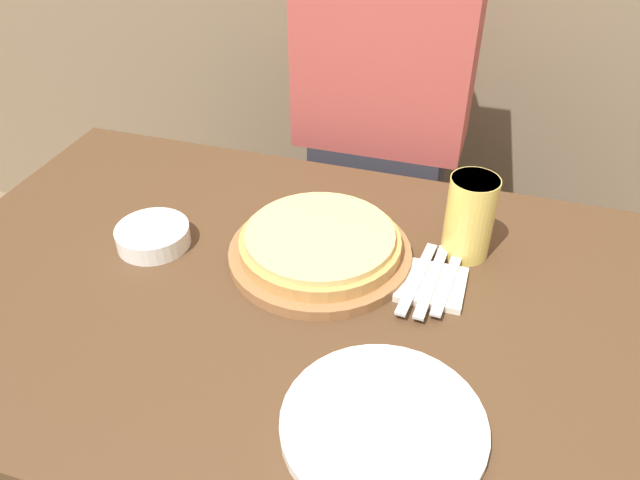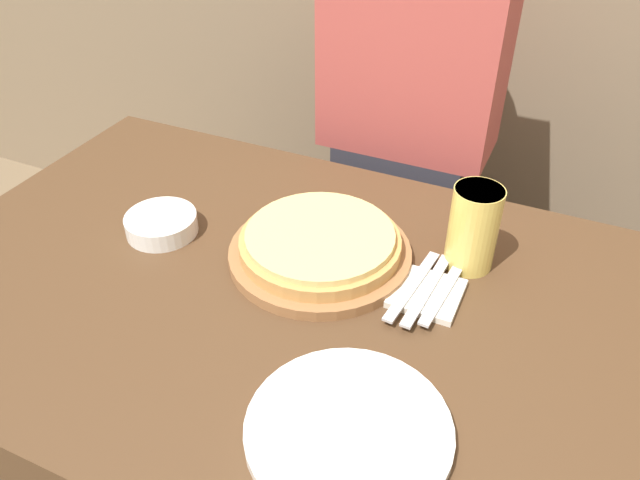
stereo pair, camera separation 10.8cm
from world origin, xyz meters
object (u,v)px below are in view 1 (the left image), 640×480
Objects in this scene: side_bowl at (153,236)px; spoon at (447,284)px; pizza_on_board at (320,247)px; beer_glass at (470,214)px; fork at (417,278)px; diner_person at (380,157)px; dinner_plate at (383,425)px; dinner_knife at (432,281)px.

spoon is at bearing 3.37° from side_bowl.
pizza_on_board is 0.23m from spoon.
beer_glass is 0.13m from spoon.
beer_glass reaches higher than side_bowl.
diner_person is at bearing 108.79° from fork.
dinner_plate is 2.05× the size of side_bowl.
side_bowl is 0.68× the size of dinner_knife.
dinner_plate is at bearing -97.53° from spoon.
dinner_plate is 0.30m from fork.
side_bowl is at bearing -176.46° from dinner_knife.
side_bowl is at bearing -170.51° from pizza_on_board.
fork is (0.18, -0.02, -0.01)m from pizza_on_board.
diner_person reaches higher than pizza_on_board.
beer_glass is 1.15× the size of side_bowl.
spoon is 0.13× the size of diner_person.
pizza_on_board is 1.65× the size of fork.
pizza_on_board is 1.65× the size of dinner_knife.
pizza_on_board is at bearing 9.49° from side_bowl.
diner_person is at bearing 113.46° from spoon.
beer_glass is 0.92× the size of spoon.
beer_glass is at bearing 70.42° from dinner_knife.
fork is at bearing -71.21° from diner_person.
beer_glass is 0.78× the size of dinner_knife.
dinner_plate is 0.86m from diner_person.
pizza_on_board reaches higher than spoon.
beer_glass is 0.56m from side_bowl.
pizza_on_board is 1.94× the size of spoon.
side_bowl is at bearing -117.65° from diner_person.
pizza_on_board reaches higher than side_bowl.
diner_person is (-0.21, 0.53, -0.09)m from dinner_knife.
pizza_on_board is at bearing 120.22° from dinner_plate.
pizza_on_board is at bearing 175.13° from spoon.
fork is (0.48, 0.03, -0.00)m from side_bowl.
side_bowl is 0.68× the size of fork.
dinner_plate is at bearing -88.04° from fork.
pizza_on_board is at bearing 174.52° from dinner_knife.
pizza_on_board is 2.11× the size of beer_glass.
diner_person is (-0.23, 0.53, -0.09)m from spoon.
diner_person is at bearing 62.35° from side_bowl.
dinner_plate is 1.63× the size of spoon.
side_bowl is 0.48m from fork.
dinner_knife is (0.50, 0.03, -0.00)m from side_bowl.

